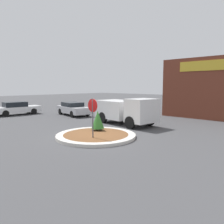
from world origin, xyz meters
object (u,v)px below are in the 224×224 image
Objects in this scene: utility_truck at (126,110)px; parked_sedan_white at (17,108)px; stop_sign at (93,111)px; parked_sedan_silver at (73,109)px.

utility_truck is 12.76m from parked_sedan_white.
parked_sedan_white is (-14.28, 1.99, -0.97)m from stop_sign.
parked_sedan_silver is (-9.51, 5.87, -0.97)m from stop_sign.
parked_sedan_silver is 6.15m from parked_sedan_white.
utility_truck reaches higher than parked_sedan_white.
stop_sign is 0.43× the size of utility_truck.
stop_sign reaches higher than parked_sedan_silver.
utility_truck is 1.15× the size of parked_sedan_white.
parked_sedan_white is (-4.77, -3.88, 0.00)m from parked_sedan_silver.
parked_sedan_white reaches higher than parked_sedan_silver.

